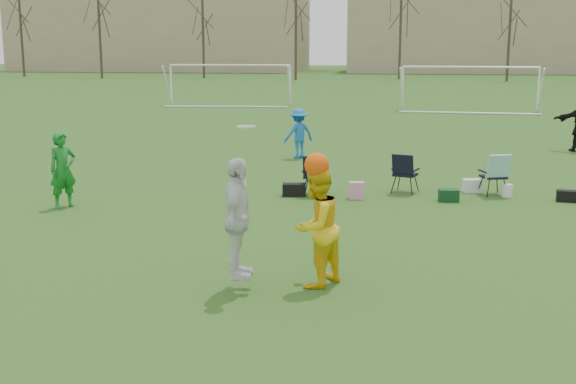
% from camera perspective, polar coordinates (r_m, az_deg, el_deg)
% --- Properties ---
extents(ground, '(260.00, 260.00, 0.00)m').
position_cam_1_polar(ground, '(9.84, 6.63, -9.52)').
color(ground, '#2B551A').
rests_on(ground, ground).
extents(fielder_green_near, '(0.70, 0.73, 1.68)m').
position_cam_1_polar(fielder_green_near, '(16.61, -17.36, 1.67)').
color(fielder_green_near, '#157924').
rests_on(fielder_green_near, ground).
extents(fielder_blue, '(1.17, 1.08, 1.58)m').
position_cam_1_polar(fielder_blue, '(23.05, 0.85, 4.66)').
color(fielder_blue, blue).
rests_on(fielder_blue, ground).
extents(center_contest, '(1.84, 1.52, 2.43)m').
position_cam_1_polar(center_contest, '(10.49, -0.31, -2.39)').
color(center_contest, white).
rests_on(center_contest, ground).
extents(sideline_setup, '(8.08, 1.56, 1.75)m').
position_cam_1_polar(sideline_setup, '(17.50, 15.15, 1.24)').
color(sideline_setup, '#103C1B').
rests_on(sideline_setup, ground).
extents(goal_left, '(7.39, 0.76, 2.46)m').
position_cam_1_polar(goal_left, '(44.43, -4.60, 9.35)').
color(goal_left, white).
rests_on(goal_left, ground).
extents(goal_mid, '(7.40, 0.63, 2.46)m').
position_cam_1_polar(goal_mid, '(41.39, 14.17, 8.89)').
color(goal_mid, white).
rests_on(goal_mid, ground).
extents(tree_line, '(110.28, 3.28, 11.40)m').
position_cam_1_polar(tree_line, '(79.05, 9.04, 12.43)').
color(tree_line, '#382B21').
rests_on(tree_line, ground).
extents(building_row, '(126.00, 16.00, 13.00)m').
position_cam_1_polar(building_row, '(105.41, 12.68, 12.50)').
color(building_row, tan).
rests_on(building_row, ground).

